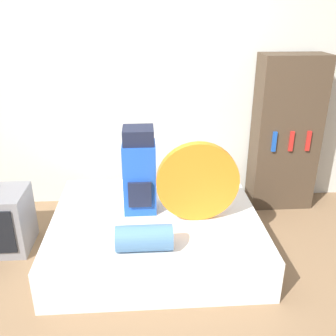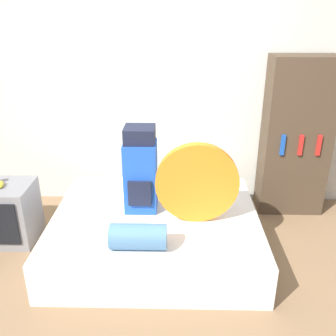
% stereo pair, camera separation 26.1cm
% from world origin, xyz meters
% --- Properties ---
extents(ground_plane, '(16.00, 16.00, 0.00)m').
position_xyz_m(ground_plane, '(0.00, 0.00, 0.00)').
color(ground_plane, '#846647').
extents(wall_back, '(8.00, 0.05, 2.60)m').
position_xyz_m(wall_back, '(0.00, 1.64, 1.30)').
color(wall_back, silver).
rests_on(wall_back, ground_plane).
extents(bed, '(1.82, 1.54, 0.37)m').
position_xyz_m(bed, '(0.06, 0.61, 0.18)').
color(bed, white).
rests_on(bed, ground_plane).
extents(backpack, '(0.29, 0.30, 0.77)m').
position_xyz_m(backpack, '(-0.07, 0.72, 0.74)').
color(backpack, blue).
rests_on(backpack, bed).
extents(tent_bag, '(0.70, 0.08, 0.70)m').
position_xyz_m(tent_bag, '(0.42, 0.52, 0.72)').
color(tent_bag, orange).
rests_on(tent_bag, bed).
extents(sleeping_roll, '(0.43, 0.20, 0.20)m').
position_xyz_m(sleeping_roll, '(-0.04, 0.09, 0.47)').
color(sleeping_roll, teal).
rests_on(sleeping_roll, bed).
extents(bookshelf, '(0.67, 0.36, 1.65)m').
position_xyz_m(bookshelf, '(1.49, 1.41, 0.83)').
color(bookshelf, '#473828').
rests_on(bookshelf, ground_plane).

